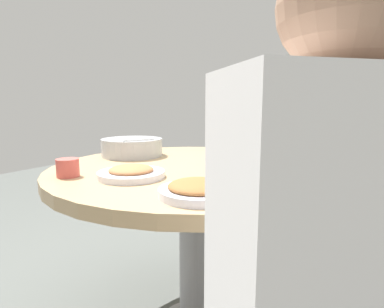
{
  "coord_description": "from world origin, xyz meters",
  "views": [
    {
      "loc": [
        -0.66,
        1.09,
        1.0
      ],
      "look_at": [
        0.06,
        -0.09,
        0.78
      ],
      "focal_mm": 29.26,
      "sensor_mm": 36.0,
      "label": 1
    }
  ],
  "objects_px": {
    "round_dining_table": "(193,189)",
    "rice_bowl": "(132,147)",
    "green_bottle": "(221,133)",
    "dish_stirfry": "(199,189)",
    "diner_left": "(329,246)",
    "tea_cup_far": "(68,168)",
    "dish_noodles": "(292,168)",
    "dish_tofu_braise": "(131,173)",
    "tea_cup_near": "(326,179)",
    "soup_bowl": "(252,151)"
  },
  "relations": [
    {
      "from": "dish_tofu_braise",
      "to": "dish_noodles",
      "type": "bearing_deg",
      "value": -139.87
    },
    {
      "from": "round_dining_table",
      "to": "dish_noodles",
      "type": "relative_size",
      "value": 5.72
    },
    {
      "from": "rice_bowl",
      "to": "dish_stirfry",
      "type": "bearing_deg",
      "value": 145.81
    },
    {
      "from": "dish_noodles",
      "to": "tea_cup_far",
      "type": "height_order",
      "value": "tea_cup_far"
    },
    {
      "from": "dish_noodles",
      "to": "diner_left",
      "type": "bearing_deg",
      "value": 107.8
    },
    {
      "from": "dish_noodles",
      "to": "tea_cup_far",
      "type": "distance_m",
      "value": 0.82
    },
    {
      "from": "soup_bowl",
      "to": "green_bottle",
      "type": "distance_m",
      "value": 0.26
    },
    {
      "from": "round_dining_table",
      "to": "diner_left",
      "type": "relative_size",
      "value": 1.54
    },
    {
      "from": "rice_bowl",
      "to": "green_bottle",
      "type": "xyz_separation_m",
      "value": [
        -0.31,
        -0.37,
        0.06
      ]
    },
    {
      "from": "rice_bowl",
      "to": "diner_left",
      "type": "distance_m",
      "value": 1.19
    },
    {
      "from": "rice_bowl",
      "to": "green_bottle",
      "type": "distance_m",
      "value": 0.48
    },
    {
      "from": "tea_cup_near",
      "to": "tea_cup_far",
      "type": "bearing_deg",
      "value": 20.14
    },
    {
      "from": "rice_bowl",
      "to": "green_bottle",
      "type": "bearing_deg",
      "value": -129.78
    },
    {
      "from": "tea_cup_near",
      "to": "tea_cup_far",
      "type": "distance_m",
      "value": 0.85
    },
    {
      "from": "rice_bowl",
      "to": "green_bottle",
      "type": "height_order",
      "value": "green_bottle"
    },
    {
      "from": "rice_bowl",
      "to": "soup_bowl",
      "type": "xyz_separation_m",
      "value": [
        -0.53,
        -0.25,
        -0.01
      ]
    },
    {
      "from": "rice_bowl",
      "to": "dish_stirfry",
      "type": "relative_size",
      "value": 1.32
    },
    {
      "from": "round_dining_table",
      "to": "soup_bowl",
      "type": "relative_size",
      "value": 4.14
    },
    {
      "from": "round_dining_table",
      "to": "soup_bowl",
      "type": "distance_m",
      "value": 0.36
    },
    {
      "from": "soup_bowl",
      "to": "dish_stirfry",
      "type": "distance_m",
      "value": 0.68
    },
    {
      "from": "dish_noodles",
      "to": "tea_cup_near",
      "type": "bearing_deg",
      "value": 126.19
    },
    {
      "from": "dish_tofu_braise",
      "to": "green_bottle",
      "type": "distance_m",
      "value": 0.72
    },
    {
      "from": "dish_stirfry",
      "to": "dish_tofu_braise",
      "type": "height_order",
      "value": "dish_stirfry"
    },
    {
      "from": "rice_bowl",
      "to": "dish_stirfry",
      "type": "height_order",
      "value": "rice_bowl"
    },
    {
      "from": "dish_tofu_braise",
      "to": "diner_left",
      "type": "bearing_deg",
      "value": 155.77
    },
    {
      "from": "dish_tofu_braise",
      "to": "tea_cup_far",
      "type": "bearing_deg",
      "value": 28.05
    },
    {
      "from": "dish_stirfry",
      "to": "green_bottle",
      "type": "distance_m",
      "value": 0.86
    },
    {
      "from": "round_dining_table",
      "to": "tea_cup_far",
      "type": "height_order",
      "value": "tea_cup_far"
    },
    {
      "from": "dish_stirfry",
      "to": "diner_left",
      "type": "bearing_deg",
      "value": 147.55
    },
    {
      "from": "round_dining_table",
      "to": "rice_bowl",
      "type": "height_order",
      "value": "rice_bowl"
    },
    {
      "from": "dish_noodles",
      "to": "diner_left",
      "type": "relative_size",
      "value": 0.27
    },
    {
      "from": "dish_stirfry",
      "to": "diner_left",
      "type": "relative_size",
      "value": 0.3
    },
    {
      "from": "dish_noodles",
      "to": "diner_left",
      "type": "distance_m",
      "value": 0.73
    },
    {
      "from": "round_dining_table",
      "to": "tea_cup_far",
      "type": "bearing_deg",
      "value": 55.37
    },
    {
      "from": "rice_bowl",
      "to": "dish_tofu_braise",
      "type": "distance_m",
      "value": 0.47
    },
    {
      "from": "soup_bowl",
      "to": "diner_left",
      "type": "relative_size",
      "value": 0.37
    },
    {
      "from": "rice_bowl",
      "to": "soup_bowl",
      "type": "bearing_deg",
      "value": -154.54
    },
    {
      "from": "round_dining_table",
      "to": "dish_tofu_braise",
      "type": "relative_size",
      "value": 5.01
    },
    {
      "from": "rice_bowl",
      "to": "diner_left",
      "type": "xyz_separation_m",
      "value": [
        -0.99,
        0.66,
        -0.01
      ]
    },
    {
      "from": "soup_bowl",
      "to": "green_bottle",
      "type": "bearing_deg",
      "value": -27.81
    },
    {
      "from": "round_dining_table",
      "to": "rice_bowl",
      "type": "xyz_separation_m",
      "value": [
        0.39,
        -0.06,
        0.14
      ]
    },
    {
      "from": "round_dining_table",
      "to": "dish_tofu_braise",
      "type": "height_order",
      "value": "dish_tofu_braise"
    },
    {
      "from": "green_bottle",
      "to": "diner_left",
      "type": "xyz_separation_m",
      "value": [
        -0.69,
        1.02,
        -0.06
      ]
    },
    {
      "from": "round_dining_table",
      "to": "soup_bowl",
      "type": "bearing_deg",
      "value": -114.23
    },
    {
      "from": "dish_stirfry",
      "to": "diner_left",
      "type": "xyz_separation_m",
      "value": [
        -0.37,
        0.23,
        0.02
      ]
    },
    {
      "from": "round_dining_table",
      "to": "green_bottle",
      "type": "height_order",
      "value": "green_bottle"
    },
    {
      "from": "rice_bowl",
      "to": "dish_noodles",
      "type": "distance_m",
      "value": 0.77
    },
    {
      "from": "dish_stirfry",
      "to": "dish_tofu_braise",
      "type": "xyz_separation_m",
      "value": [
        0.31,
        -0.07,
        -0.0
      ]
    },
    {
      "from": "soup_bowl",
      "to": "diner_left",
      "type": "bearing_deg",
      "value": 117.12
    },
    {
      "from": "round_dining_table",
      "to": "tea_cup_far",
      "type": "distance_m",
      "value": 0.5
    }
  ]
}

